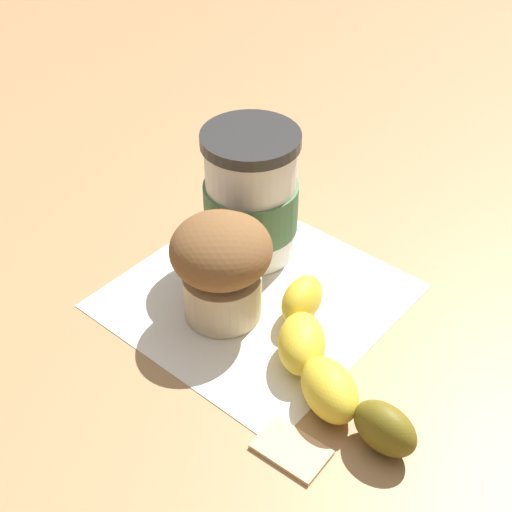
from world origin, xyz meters
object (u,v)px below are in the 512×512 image
sugar_packet (291,448)px  banana (325,363)px  coffee_cup (251,198)px  muffin (219,262)px

sugar_packet → banana: bearing=120.5°
coffee_cup → muffin: (0.05, -0.07, -0.01)m
muffin → sugar_packet: size_ratio=1.86×
muffin → sugar_packet: muffin is taller
coffee_cup → muffin: 0.08m
coffee_cup → banana: size_ratio=0.67×
sugar_packet → coffee_cup: bearing=151.0°
muffin → sugar_packet: bearing=-15.5°
muffin → banana: bearing=10.2°
banana → sugar_packet: 0.07m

